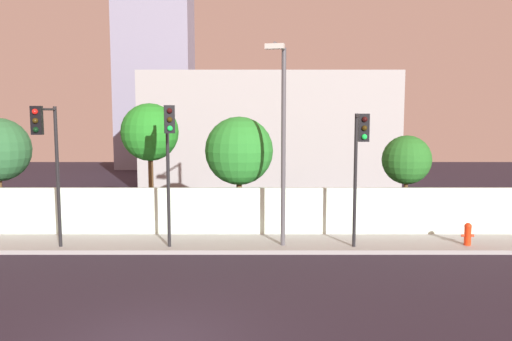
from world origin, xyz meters
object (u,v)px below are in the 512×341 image
Objects in this scene: traffic_light_right at (49,146)px; street_lamp_curbside at (284,131)px; roadside_tree_midleft at (152,133)px; roadside_tree_rightmost at (409,160)px; roadside_tree_leftmost at (1,150)px; traffic_light_center at (362,152)px; fire_hydrant at (470,233)px; traffic_light_left at (171,146)px; roadside_tree_midright at (241,151)px.

traffic_light_right is 7.83m from street_lamp_curbside.
roadside_tree_rightmost is (10.25, 0.00, -1.09)m from roadside_tree_midleft.
roadside_tree_leftmost is at bearing 165.71° from street_lamp_curbside.
traffic_light_center reaches higher than fire_hydrant.
traffic_light_left is 8.14m from roadside_tree_leftmost.
roadside_tree_midleft reaches higher than roadside_tree_leftmost.
street_lamp_curbside reaches higher than roadside_tree_rightmost.
roadside_tree_rightmost is at bearing 0.00° from roadside_tree_midleft.
roadside_tree_midright is at bearing 118.99° from street_lamp_curbside.
roadside_tree_midleft is (-7.68, 3.45, 0.48)m from traffic_light_center.
traffic_light_right is (-3.96, -0.26, 0.00)m from traffic_light_left.
traffic_light_right is 1.25× the size of roadside_tree_rightmost.
traffic_light_right is 1.05× the size of roadside_tree_midright.
roadside_tree_midright is 1.19× the size of roadside_tree_rightmost.
roadside_tree_rightmost is (12.90, 3.65, -0.80)m from traffic_light_right.
roadside_tree_leftmost reaches higher than fire_hydrant.
traffic_light_left is at bearing -123.31° from roadside_tree_midright.
traffic_light_center is at bearing -14.07° from roadside_tree_leftmost.
street_lamp_curbside is at bearing -29.11° from roadside_tree_midleft.
fire_hydrant is at bearing 1.78° from street_lamp_curbside.
roadside_tree_midleft reaches higher than roadside_tree_midright.
roadside_tree_rightmost is at bearing 0.00° from roadside_tree_midright.
traffic_light_center is 0.95× the size of traffic_light_right.
traffic_light_center is 10.33m from traffic_light_right.
traffic_light_right is at bearing -164.20° from roadside_tree_rightmost.
traffic_light_left is 1.06× the size of roadside_tree_leftmost.
traffic_light_left reaches higher than roadside_tree_leftmost.
roadside_tree_midleft is at bearing 155.83° from traffic_light_center.
street_lamp_curbside is 3.39m from roadside_tree_midright.
roadside_tree_midright is (3.54, 0.00, -0.73)m from roadside_tree_midleft.
traffic_light_left is 1.06× the size of traffic_light_center.
roadside_tree_leftmost is 6.11m from roadside_tree_midleft.
roadside_tree_leftmost is 0.89× the size of roadside_tree_midleft.
traffic_light_right is 13.43m from roadside_tree_rightmost.
roadside_tree_midleft is 10.31m from roadside_tree_rightmost.
roadside_tree_leftmost is at bearing 180.00° from roadside_tree_midleft.
traffic_light_left reaches higher than traffic_light_center.
traffic_light_center is at bearing -168.87° from fire_hydrant.
roadside_tree_leftmost is 16.33m from roadside_tree_rightmost.
roadside_tree_midleft is 1.11× the size of roadside_tree_midright.
roadside_tree_midleft is at bearing 180.00° from roadside_tree_midright.
traffic_light_left is 0.72× the size of street_lamp_curbside.
fire_hydrant is 9.03m from roadside_tree_midright.
traffic_light_center is 2.70m from street_lamp_curbside.
roadside_tree_rightmost reaches higher than fire_hydrant.
roadside_tree_leftmost reaches higher than roadside_tree_rightmost.
street_lamp_curbside is 1.49× the size of roadside_tree_leftmost.
street_lamp_curbside is at bearing 166.94° from traffic_light_center.
traffic_light_right is at bearing -46.85° from roadside_tree_leftmost.
roadside_tree_leftmost is (-7.39, 3.40, -0.37)m from traffic_light_left.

